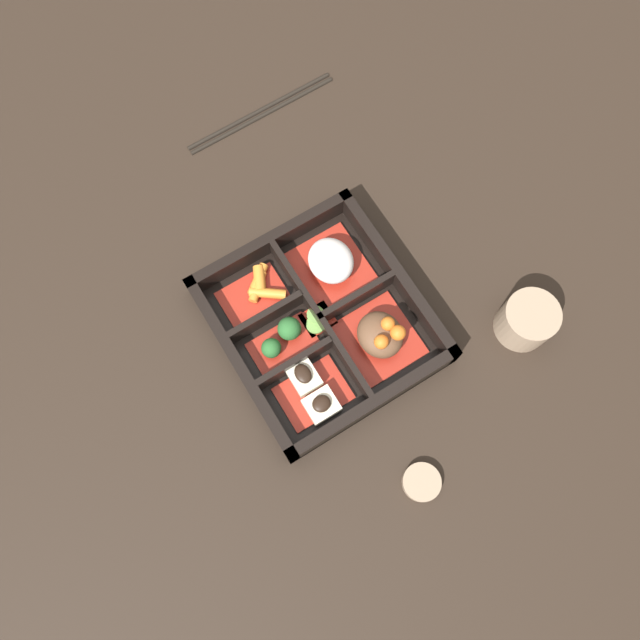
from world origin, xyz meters
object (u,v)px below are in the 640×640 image
object	(u,v)px
bowl_rice	(331,262)
sauce_dish	(419,484)
tea_cup	(527,320)
chopsticks	(261,112)

from	to	relation	value
bowl_rice	sauce_dish	bearing A→B (deg)	-10.89
bowl_rice	tea_cup	xyz separation A→B (m)	(0.20, 0.17, 0.00)
bowl_rice	tea_cup	size ratio (longest dim) A/B	1.39
chopsticks	sauce_dish	size ratio (longest dim) A/B	5.08
tea_cup	sauce_dish	size ratio (longest dim) A/B	1.48
bowl_rice	chopsticks	world-z (taller)	bowl_rice
tea_cup	chopsticks	distance (m)	0.48
sauce_dish	bowl_rice	bearing A→B (deg)	169.11
tea_cup	sauce_dish	bearing A→B (deg)	-67.16
tea_cup	sauce_dish	world-z (taller)	tea_cup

